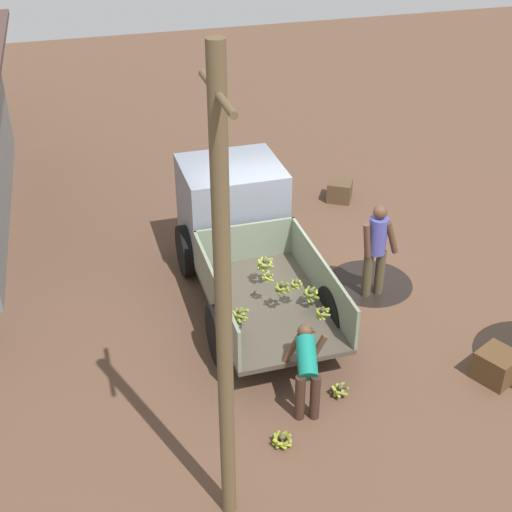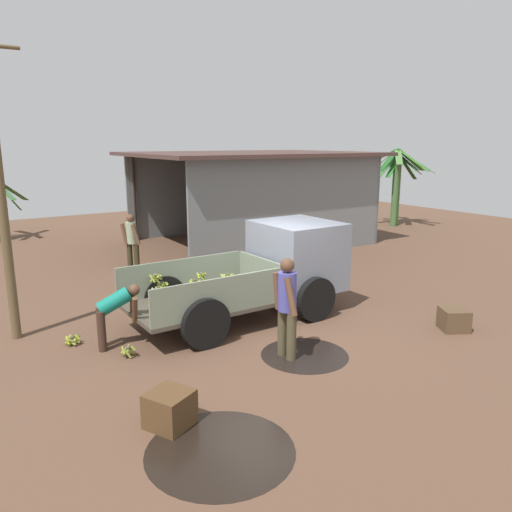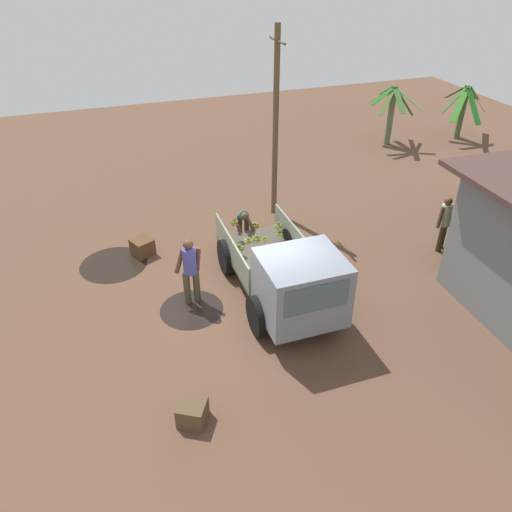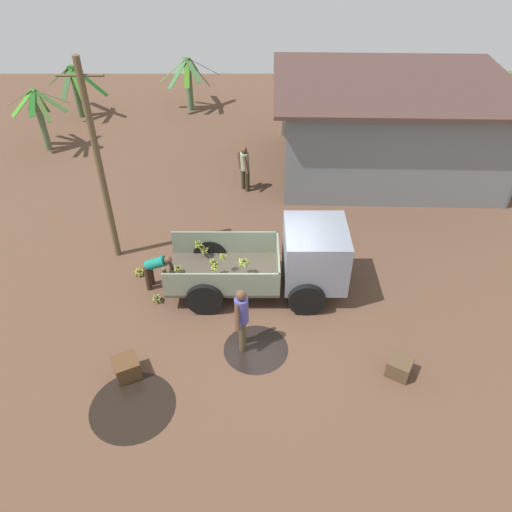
% 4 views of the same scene
% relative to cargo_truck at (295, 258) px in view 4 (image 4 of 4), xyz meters
% --- Properties ---
extents(ground, '(36.00, 36.00, 0.00)m').
position_rel_cargo_truck_xyz_m(ground, '(-0.71, -0.60, -1.03)').
color(ground, brown).
extents(mud_patch_0, '(1.81, 1.81, 0.01)m').
position_rel_cargo_truck_xyz_m(mud_patch_0, '(-3.61, -3.73, -1.02)').
color(mud_patch_0, black).
rests_on(mud_patch_0, ground).
extents(mud_patch_1, '(1.53, 1.53, 0.01)m').
position_rel_cargo_truck_xyz_m(mud_patch_1, '(-1.02, -2.15, -1.02)').
color(mud_patch_1, black).
rests_on(mud_patch_1, ground).
extents(cargo_truck, '(4.60, 2.09, 1.92)m').
position_rel_cargo_truck_xyz_m(cargo_truck, '(0.00, 0.00, 0.00)').
color(cargo_truck, '#4B4337').
rests_on(cargo_truck, ground).
extents(warehouse_shed, '(8.38, 6.52, 3.25)m').
position_rel_cargo_truck_xyz_m(warehouse_shed, '(4.13, 6.77, 1.33)').
color(warehouse_shed, slate).
rests_on(warehouse_shed, ground).
extents(utility_pole, '(1.11, 0.17, 5.64)m').
position_rel_cargo_truck_xyz_m(utility_pole, '(-5.04, 1.49, 1.87)').
color(utility_pole, brown).
rests_on(utility_pole, ground).
extents(banana_palm_0, '(2.36, 2.32, 2.42)m').
position_rel_cargo_truck_xyz_m(banana_palm_0, '(-9.28, 8.30, 0.36)').
color(banana_palm_0, '#586B48').
rests_on(banana_palm_0, ground).
extents(banana_palm_1, '(2.47, 2.46, 2.27)m').
position_rel_cargo_truck_xyz_m(banana_palm_1, '(-8.86, 11.56, 0.25)').
color(banana_palm_1, '#486038').
rests_on(banana_palm_1, ground).
extents(banana_palm_5, '(2.65, 2.41, 2.35)m').
position_rel_cargo_truck_xyz_m(banana_palm_5, '(-4.02, 12.38, 0.26)').
color(banana_palm_5, '#57764D').
rests_on(banana_palm_5, ground).
extents(person_foreground_visitor, '(0.34, 0.67, 1.75)m').
position_rel_cargo_truck_xyz_m(person_foreground_visitor, '(-1.34, -2.04, -0.06)').
color(person_foreground_visitor, '#4B422C').
rests_on(person_foreground_visitor, ground).
extents(person_worker_loading, '(0.80, 0.67, 1.14)m').
position_rel_cargo_truck_xyz_m(person_worker_loading, '(-3.62, 0.02, -0.33)').
color(person_worker_loading, '#3A261C').
rests_on(person_worker_loading, ground).
extents(person_bystander_near_shed, '(0.50, 0.58, 1.63)m').
position_rel_cargo_truck_xyz_m(person_bystander_near_shed, '(-1.40, 5.15, -0.12)').
color(person_bystander_near_shed, '#342F1A').
rests_on(person_bystander_near_shed, ground).
extents(banana_bunch_on_ground_0, '(0.30, 0.30, 0.19)m').
position_rel_cargo_truck_xyz_m(banana_bunch_on_ground_0, '(-4.24, 0.56, -0.93)').
color(banana_bunch_on_ground_0, '#4E4633').
rests_on(banana_bunch_on_ground_0, ground).
extents(banana_bunch_on_ground_1, '(0.25, 0.26, 0.21)m').
position_rel_cargo_truck_xyz_m(banana_bunch_on_ground_1, '(-3.59, -0.52, -0.90)').
color(banana_bunch_on_ground_1, brown).
rests_on(banana_bunch_on_ground_1, ground).
extents(wooden_crate_0, '(0.70, 0.70, 0.47)m').
position_rel_cargo_truck_xyz_m(wooden_crate_0, '(-3.87, -2.88, -0.79)').
color(wooden_crate_0, '#52381F').
rests_on(wooden_crate_0, ground).
extents(wooden_crate_1, '(0.68, 0.68, 0.43)m').
position_rel_cargo_truck_xyz_m(wooden_crate_1, '(2.17, -2.85, -0.81)').
color(wooden_crate_1, brown).
rests_on(wooden_crate_1, ground).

